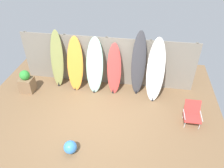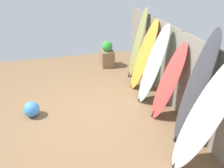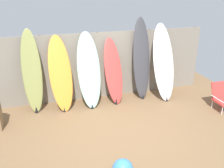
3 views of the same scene
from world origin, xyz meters
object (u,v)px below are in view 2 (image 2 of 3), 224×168
(beach_ball, at_px, (32,109))
(surfboard_olive_0, at_px, (137,44))
(surfboard_seafoam_2, at_px, (153,66))
(surfboard_white_5, at_px, (204,116))
(surfboard_red_3, at_px, (168,83))
(surfboard_orange_1, at_px, (144,56))
(planter_box, at_px, (107,55))
(surfboard_charcoal_4, at_px, (195,91))

(beach_ball, bearing_deg, surfboard_olive_0, 114.36)
(surfboard_seafoam_2, distance_m, surfboard_white_5, 2.03)
(surfboard_seafoam_2, relative_size, surfboard_red_3, 1.13)
(surfboard_orange_1, distance_m, planter_box, 1.80)
(surfboard_seafoam_2, bearing_deg, surfboard_olive_0, 175.04)
(surfboard_seafoam_2, height_order, beach_ball, surfboard_seafoam_2)
(planter_box, bearing_deg, surfboard_charcoal_4, 9.87)
(surfboard_seafoam_2, bearing_deg, surfboard_white_5, -1.87)
(surfboard_red_3, xyz_separation_m, planter_box, (-2.97, -0.60, -0.44))
(surfboard_white_5, bearing_deg, surfboard_orange_1, 177.52)
(surfboard_charcoal_4, xyz_separation_m, surfboard_white_5, (0.57, -0.18, -0.09))
(surfboard_red_3, relative_size, surfboard_charcoal_4, 0.77)
(surfboard_olive_0, distance_m, surfboard_charcoal_4, 2.82)
(surfboard_seafoam_2, distance_m, surfboard_red_3, 0.67)
(surfboard_white_5, xyz_separation_m, beach_ball, (-2.07, -2.72, -0.82))
(surfboard_olive_0, distance_m, surfboard_orange_1, 0.67)
(surfboard_white_5, bearing_deg, surfboard_olive_0, 176.88)
(surfboard_seafoam_2, height_order, surfboard_red_3, surfboard_seafoam_2)
(surfboard_olive_0, height_order, surfboard_red_3, surfboard_olive_0)
(surfboard_orange_1, bearing_deg, surfboard_red_3, 0.36)
(beach_ball, bearing_deg, surfboard_white_5, 52.70)
(surfboard_olive_0, xyz_separation_m, surfboard_white_5, (3.39, -0.18, 0.00))
(surfboard_olive_0, bearing_deg, surfboard_red_3, -1.65)
(surfboard_red_3, relative_size, planter_box, 2.00)
(planter_box, bearing_deg, surfboard_red_3, 11.39)
(surfboard_seafoam_2, bearing_deg, surfboard_orange_1, 175.78)
(planter_box, bearing_deg, surfboard_orange_1, 20.08)
(surfboard_olive_0, xyz_separation_m, surfboard_seafoam_2, (1.36, -0.12, -0.05))
(surfboard_orange_1, distance_m, beach_ball, 3.00)
(surfboard_charcoal_4, bearing_deg, surfboard_olive_0, 180.00)
(surfboard_white_5, distance_m, beach_ball, 3.52)
(surfboard_charcoal_4, height_order, beach_ball, surfboard_charcoal_4)
(beach_ball, bearing_deg, surfboard_red_3, 76.09)
(surfboard_olive_0, relative_size, surfboard_charcoal_4, 0.92)
(surfboard_orange_1, height_order, beach_ball, surfboard_orange_1)
(surfboard_orange_1, relative_size, planter_box, 2.18)
(surfboard_red_3, bearing_deg, surfboard_olive_0, 178.35)
(surfboard_orange_1, xyz_separation_m, planter_box, (-1.62, -0.59, -0.52))
(surfboard_red_3, relative_size, surfboard_white_5, 0.84)
(surfboard_olive_0, height_order, surfboard_orange_1, surfboard_olive_0)
(surfboard_seafoam_2, relative_size, beach_ball, 5.48)
(planter_box, height_order, beach_ball, planter_box)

